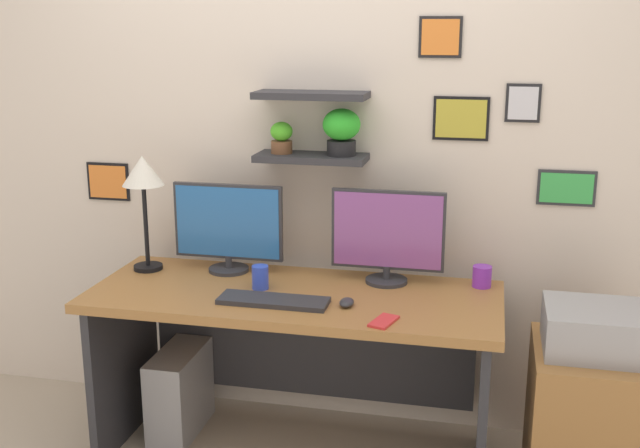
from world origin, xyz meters
TOP-DOWN VIEW (x-y plane):
  - back_wall_assembly at (0.00, 0.44)m, footprint 4.40×0.24m
  - desk at (0.00, 0.06)m, footprint 1.70×0.68m
  - monitor_left at (-0.36, 0.22)m, footprint 0.50×0.18m
  - monitor_right at (0.36, 0.22)m, footprint 0.48×0.18m
  - keyboard at (-0.05, -0.14)m, footprint 0.44×0.14m
  - computer_mouse at (0.24, -0.11)m, footprint 0.06×0.09m
  - desk_lamp at (-0.72, 0.15)m, footprint 0.18×0.18m
  - cell_phone at (0.41, -0.25)m, footprint 0.11×0.15m
  - coffee_mug at (0.76, 0.24)m, footprint 0.08×0.08m
  - pen_cup at (-0.15, 0.01)m, footprint 0.07×0.07m
  - drawer_cabinet at (1.19, -0.05)m, footprint 0.44×0.50m
  - printer at (1.19, -0.05)m, footprint 0.38×0.34m
  - computer_tower_left at (-0.57, 0.08)m, footprint 0.18×0.40m

SIDE VIEW (x-z plane):
  - computer_tower_left at x=-0.57m, z-range 0.00..0.39m
  - drawer_cabinet at x=1.19m, z-range 0.00..0.63m
  - desk at x=0.00m, z-range 0.17..0.92m
  - printer at x=1.19m, z-range 0.63..0.80m
  - cell_phone at x=0.41m, z-range 0.75..0.76m
  - keyboard at x=-0.05m, z-range 0.75..0.77m
  - computer_mouse at x=0.24m, z-range 0.75..0.78m
  - coffee_mug at x=0.76m, z-range 0.75..0.84m
  - pen_cup at x=-0.15m, z-range 0.75..0.85m
  - monitor_left at x=-0.36m, z-range 0.76..1.15m
  - monitor_right at x=0.36m, z-range 0.76..1.16m
  - desk_lamp at x=-0.72m, z-range 0.91..1.43m
  - back_wall_assembly at x=0.00m, z-range 0.00..2.70m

